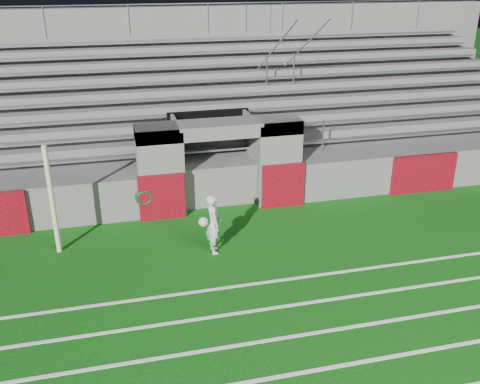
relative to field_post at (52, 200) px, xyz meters
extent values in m
plane|color=#0C480C|center=(4.58, -1.67, -1.42)|extent=(90.00, 90.00, 0.00)
cylinder|color=beige|center=(0.00, 0.00, 0.00)|extent=(0.13, 0.13, 2.84)
cube|color=white|center=(4.58, -5.67, -1.41)|extent=(28.00, 0.09, 0.01)
cube|color=white|center=(4.58, -4.67, -1.41)|extent=(28.00, 0.09, 0.01)
cube|color=white|center=(4.58, -3.67, -1.41)|extent=(28.00, 0.09, 0.01)
cube|color=white|center=(4.58, -2.67, -1.41)|extent=(28.00, 0.09, 0.01)
cube|color=#575452|center=(12.28, 1.51, -0.79)|extent=(10.60, 0.35, 1.25)
cube|color=#575452|center=(2.78, 1.83, -0.12)|extent=(1.20, 1.00, 2.60)
cube|color=#575452|center=(6.38, 1.83, -0.12)|extent=(1.20, 1.00, 2.60)
cube|color=black|center=(4.58, 3.53, -0.17)|extent=(2.60, 0.20, 2.50)
cube|color=#575452|center=(3.43, 2.43, -0.17)|extent=(0.10, 2.20, 2.50)
cube|color=#575452|center=(5.73, 2.43, -0.17)|extent=(0.10, 2.20, 2.50)
cube|color=#575452|center=(4.58, 1.83, 0.98)|extent=(4.80, 1.00, 0.40)
cube|color=#575452|center=(4.58, 5.68, -0.27)|extent=(26.00, 8.00, 0.20)
cube|color=#575452|center=(4.58, 5.68, -0.89)|extent=(26.00, 8.00, 1.05)
cube|color=#5A0710|center=(2.78, 1.28, -0.74)|extent=(1.30, 0.15, 1.35)
cube|color=#5A0710|center=(6.38, 1.28, -0.74)|extent=(1.30, 0.15, 1.35)
cube|color=#5A0710|center=(11.08, 1.28, -0.79)|extent=(2.20, 0.15, 1.25)
cube|color=gray|center=(4.58, 2.76, 0.05)|extent=(23.00, 0.28, 0.06)
cube|color=#575452|center=(4.58, 3.61, 0.02)|extent=(24.00, 0.75, 0.38)
cube|color=gray|center=(4.58, 3.51, 0.43)|extent=(23.00, 0.28, 0.06)
cube|color=#575452|center=(4.58, 4.36, 0.21)|extent=(24.00, 0.75, 0.76)
cube|color=gray|center=(4.58, 4.26, 0.81)|extent=(23.00, 0.28, 0.06)
cube|color=#575452|center=(4.58, 5.11, 0.40)|extent=(24.00, 0.75, 1.14)
cube|color=gray|center=(4.58, 5.01, 1.19)|extent=(23.00, 0.28, 0.06)
cube|color=#575452|center=(4.58, 5.86, 0.59)|extent=(24.00, 0.75, 1.52)
cube|color=gray|center=(4.58, 5.76, 1.57)|extent=(23.00, 0.28, 0.06)
cube|color=#575452|center=(4.58, 6.61, 0.78)|extent=(24.00, 0.75, 1.90)
cube|color=gray|center=(4.58, 6.51, 1.95)|extent=(23.00, 0.28, 0.06)
cube|color=#575452|center=(4.58, 7.36, 0.97)|extent=(24.00, 0.75, 2.28)
cube|color=gray|center=(4.58, 7.26, 2.33)|extent=(23.00, 0.28, 0.06)
cube|color=#575452|center=(4.58, 8.11, 1.16)|extent=(24.00, 0.75, 2.66)
cube|color=gray|center=(4.58, 8.01, 2.71)|extent=(23.00, 0.28, 0.06)
cube|color=#575452|center=(4.58, 8.78, 1.23)|extent=(26.00, 0.60, 5.29)
cylinder|color=#A5A8AD|center=(7.08, 2.48, 0.33)|extent=(0.05, 0.05, 1.00)
cylinder|color=#A5A8AD|center=(7.08, 5.48, 1.85)|extent=(0.05, 0.05, 1.00)
cylinder|color=#A5A8AD|center=(7.08, 8.48, 3.37)|extent=(0.05, 0.05, 1.00)
cylinder|color=#A5A8AD|center=(7.08, 5.48, 2.35)|extent=(0.05, 6.02, 3.08)
cylinder|color=#A5A8AD|center=(8.08, 2.48, 0.33)|extent=(0.05, 0.05, 1.00)
cylinder|color=#A5A8AD|center=(8.08, 5.48, 1.85)|extent=(0.05, 0.05, 1.00)
cylinder|color=#A5A8AD|center=(8.08, 8.48, 3.37)|extent=(0.05, 0.05, 1.00)
cylinder|color=#A5A8AD|center=(8.08, 5.48, 2.35)|extent=(0.05, 6.02, 3.08)
cylinder|color=#A5A8AD|center=(-0.42, 8.48, 3.42)|extent=(0.05, 0.05, 1.10)
cylinder|color=#A5A8AD|center=(2.58, 8.48, 3.42)|extent=(0.05, 0.05, 1.10)
cylinder|color=#A5A8AD|center=(5.58, 8.48, 3.42)|extent=(0.05, 0.05, 1.10)
cylinder|color=#A5A8AD|center=(8.58, 8.48, 3.42)|extent=(0.05, 0.05, 1.10)
cylinder|color=#A5A8AD|center=(11.58, 8.48, 3.42)|extent=(0.05, 0.05, 1.10)
cylinder|color=#A5A8AD|center=(14.58, 8.48, 3.42)|extent=(0.05, 0.05, 1.10)
cylinder|color=#A5A8AD|center=(4.58, 8.48, 3.97)|extent=(24.00, 0.05, 0.05)
imported|color=#B4BABE|center=(3.84, -0.94, -0.63)|extent=(0.39, 0.58, 1.57)
sphere|color=silver|center=(3.56, -1.04, -0.51)|extent=(0.24, 0.24, 0.24)
torus|color=#0D4410|center=(2.30, 1.28, -0.68)|extent=(0.53, 0.10, 0.53)
torus|color=#0B3919|center=(2.30, 1.23, -0.70)|extent=(0.45, 0.09, 0.45)
camera|label=1|loc=(1.61, -12.71, 5.31)|focal=40.00mm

